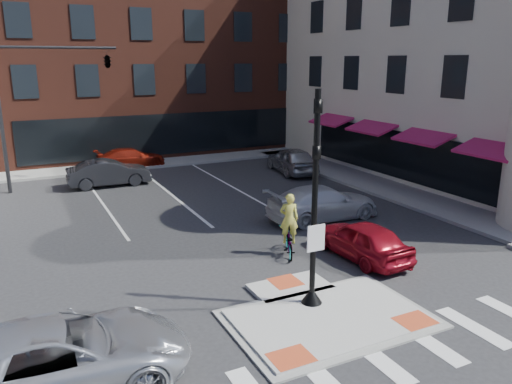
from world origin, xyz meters
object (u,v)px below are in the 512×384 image
red_sedan (362,240)px  bg_car_red (131,158)px  silver_suv (56,358)px  cyclist (289,234)px  bg_car_dark (109,173)px  white_pickup (323,203)px  bg_car_silver (292,160)px

red_sedan → bg_car_red: 19.24m
silver_suv → red_sedan: bearing=-72.5°
silver_suv → cyclist: size_ratio=2.49×
silver_suv → bg_car_dark: (4.35, 17.65, -0.05)m
bg_car_dark → cyclist: (3.85, -13.20, 0.03)m
silver_suv → white_pickup: (11.63, 7.40, -0.05)m
bg_car_silver → white_pickup: bearing=76.0°
white_pickup → bg_car_red: bearing=20.0°
bg_car_silver → cyclist: cyclist is taller
bg_car_red → white_pickup: bearing=-162.6°
silver_suv → red_sedan: 10.79m
white_pickup → bg_car_red: 15.38m
bg_car_dark → red_sedan: bearing=-156.3°
silver_suv → bg_car_red: 22.84m
bg_car_red → silver_suv: bearing=161.4°
bg_car_dark → silver_suv: bearing=167.5°
red_sedan → cyclist: (-2.15, 1.41, 0.08)m
bg_car_silver → bg_car_red: bg_car_silver is taller
bg_car_red → cyclist: cyclist is taller
red_sedan → silver_suv: bearing=13.4°
silver_suv → white_pickup: silver_suv is taller
white_pickup → cyclist: bearing=131.1°
red_sedan → bg_car_red: red_sedan is taller
red_sedan → bg_car_silver: size_ratio=0.85×
red_sedan → bg_car_dark: 15.79m
white_pickup → bg_car_dark: bearing=35.9°
bg_car_silver → cyclist: bearing=67.1°
bg_car_dark → cyclist: 13.75m
white_pickup → red_sedan: bearing=164.0°
white_pickup → bg_car_silver: bg_car_silver is taller
red_sedan → cyclist: bearing=-36.2°
silver_suv → cyclist: 9.33m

